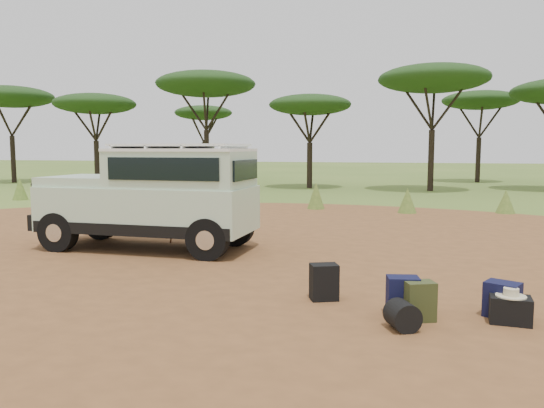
% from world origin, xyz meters
% --- Properties ---
extents(ground, '(140.00, 140.00, 0.00)m').
position_xyz_m(ground, '(0.00, 0.00, 0.00)').
color(ground, '#4D6C26').
rests_on(ground, ground).
extents(dirt_clearing, '(23.00, 23.00, 0.01)m').
position_xyz_m(dirt_clearing, '(0.00, 0.00, 0.00)').
color(dirt_clearing, brown).
rests_on(dirt_clearing, ground).
extents(grass_fringe, '(36.60, 1.60, 0.90)m').
position_xyz_m(grass_fringe, '(0.12, 8.67, 0.40)').
color(grass_fringe, '#4D6C26').
rests_on(grass_fringe, ground).
extents(acacia_treeline, '(46.70, 13.20, 6.26)m').
position_xyz_m(acacia_treeline, '(0.75, 19.81, 4.87)').
color(acacia_treeline, black).
rests_on(acacia_treeline, ground).
extents(safari_vehicle, '(4.45, 1.81, 2.13)m').
position_xyz_m(safari_vehicle, '(-1.91, 0.89, 1.03)').
color(safari_vehicle, beige).
rests_on(safari_vehicle, ground).
extents(walking_staff, '(0.41, 0.40, 1.32)m').
position_xyz_m(walking_staff, '(-1.74, 1.41, 0.66)').
color(walking_staff, brown).
rests_on(walking_staff, ground).
extents(backpack_black, '(0.44, 0.39, 0.49)m').
position_xyz_m(backpack_black, '(2.00, -1.87, 0.25)').
color(backpack_black, black).
rests_on(backpack_black, ground).
extents(backpack_navy, '(0.42, 0.34, 0.49)m').
position_xyz_m(backpack_navy, '(3.04, -2.32, 0.25)').
color(backpack_navy, black).
rests_on(backpack_navy, ground).
extents(backpack_olive, '(0.41, 0.36, 0.48)m').
position_xyz_m(backpack_olive, '(3.23, -2.44, 0.24)').
color(backpack_olive, '#3C4520').
rests_on(backpack_olive, ground).
extents(duffel_navy, '(0.48, 0.43, 0.44)m').
position_xyz_m(duffel_navy, '(4.21, -2.06, 0.22)').
color(duffel_navy, black).
rests_on(duffel_navy, ground).
extents(hard_case, '(0.48, 0.35, 0.32)m').
position_xyz_m(hard_case, '(4.26, -2.27, 0.16)').
color(hard_case, black).
rests_on(hard_case, ground).
extents(stuff_sack, '(0.45, 0.45, 0.33)m').
position_xyz_m(stuff_sack, '(3.04, -2.83, 0.17)').
color(stuff_sack, black).
rests_on(stuff_sack, ground).
extents(safari_hat, '(0.34, 0.34, 0.10)m').
position_xyz_m(safari_hat, '(4.26, -2.27, 0.36)').
color(safari_hat, beige).
rests_on(safari_hat, hard_case).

